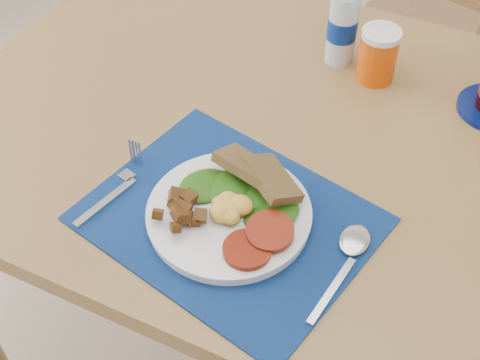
{
  "coord_description": "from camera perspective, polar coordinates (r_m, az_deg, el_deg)",
  "views": [
    {
      "loc": [
        0.23,
        -0.63,
        1.57
      ],
      "look_at": [
        -0.08,
        0.01,
        0.8
      ],
      "focal_mm": 50.0,
      "sensor_mm": 36.0,
      "label": 1
    }
  ],
  "objects": [
    {
      "name": "placemat",
      "position": [
        1.06,
        -0.94,
        -3.34
      ],
      "size": [
        0.49,
        0.42,
        0.0
      ],
      "primitive_type": "cube",
      "rotation": [
        0.0,
        0.0,
        -0.22
      ],
      "color": "black",
      "rests_on": "table"
    },
    {
      "name": "spoon",
      "position": [
        1.02,
        9.21,
        -6.32
      ],
      "size": [
        0.05,
        0.2,
        0.01
      ],
      "rotation": [
        0.0,
        0.0,
        -0.13
      ],
      "color": "#B2B5BA",
      "rests_on": "placemat"
    },
    {
      "name": "juice_glass",
      "position": [
        1.32,
        11.67,
        10.3
      ],
      "size": [
        0.07,
        0.07,
        0.1
      ],
      "primitive_type": "cylinder",
      "color": "#D24405",
      "rests_on": "table"
    },
    {
      "name": "fork",
      "position": [
        1.12,
        -10.26,
        -0.42
      ],
      "size": [
        0.04,
        0.18,
        0.0
      ],
      "rotation": [
        0.0,
        0.0,
        -0.24
      ],
      "color": "#B2B5BA",
      "rests_on": "placemat"
    },
    {
      "name": "table",
      "position": [
        1.25,
        6.97,
        0.37
      ],
      "size": [
        1.4,
        0.9,
        0.75
      ],
      "color": "brown",
      "rests_on": "ground"
    },
    {
      "name": "chair_far",
      "position": [
        1.84,
        15.55,
        13.73
      ],
      "size": [
        0.54,
        0.52,
        1.22
      ],
      "rotation": [
        0.0,
        0.0,
        2.91
      ],
      "color": "brown",
      "rests_on": "ground"
    },
    {
      "name": "breakfast_plate",
      "position": [
        1.05,
        -1.29,
        -2.69
      ],
      "size": [
        0.26,
        0.26,
        0.06
      ],
      "rotation": [
        0.0,
        0.0,
        -0.4
      ],
      "color": "silver",
      "rests_on": "placemat"
    },
    {
      "name": "water_bottle",
      "position": [
        1.33,
        8.78,
        13.19
      ],
      "size": [
        0.06,
        0.06,
        0.2
      ],
      "color": "#ADBFCC",
      "rests_on": "table"
    }
  ]
}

